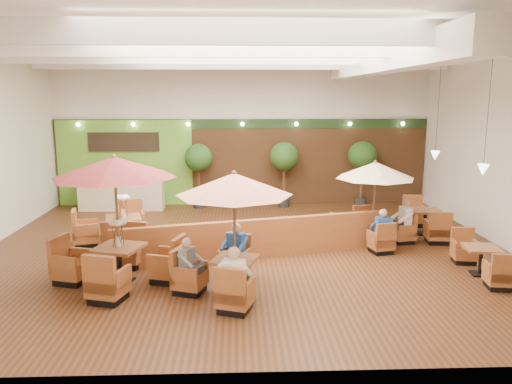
{
  "coord_description": "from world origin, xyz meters",
  "views": [
    {
      "loc": [
        -0.22,
        -12.83,
        4.08
      ],
      "look_at": [
        0.3,
        0.5,
        1.5
      ],
      "focal_mm": 35.0,
      "sensor_mm": 36.0,
      "label": 1
    }
  ],
  "objects_px": {
    "topiary_0": "(199,160)",
    "table_5": "(425,222)",
    "booth_divider": "(256,238)",
    "diner_3": "(382,226)",
    "table_0": "(116,198)",
    "diner_1": "(235,244)",
    "table_1": "(231,206)",
    "table_3": "(114,230)",
    "topiary_2": "(362,158)",
    "diner_4": "(404,217)",
    "diner_0": "(235,273)",
    "topiary_1": "(284,159)",
    "table_4": "(481,261)",
    "service_counter": "(122,194)",
    "table_2": "(375,186)",
    "diner_2": "(189,259)"
  },
  "relations": [
    {
      "from": "topiary_0",
      "to": "table_5",
      "type": "bearing_deg",
      "value": -28.89
    },
    {
      "from": "booth_divider",
      "to": "diner_3",
      "type": "bearing_deg",
      "value": -9.85
    },
    {
      "from": "table_0",
      "to": "diner_1",
      "type": "distance_m",
      "value": 2.82
    },
    {
      "from": "table_1",
      "to": "table_3",
      "type": "bearing_deg",
      "value": 153.22
    },
    {
      "from": "table_0",
      "to": "topiary_2",
      "type": "xyz_separation_m",
      "value": [
        7.25,
        7.5,
        -0.1
      ]
    },
    {
      "from": "table_0",
      "to": "diner_4",
      "type": "relative_size",
      "value": 3.62
    },
    {
      "from": "topiary_0",
      "to": "diner_0",
      "type": "xyz_separation_m",
      "value": [
        1.34,
        -9.13,
        -0.99
      ]
    },
    {
      "from": "topiary_1",
      "to": "table_4",
      "type": "bearing_deg",
      "value": -62.18
    },
    {
      "from": "topiary_0",
      "to": "diner_4",
      "type": "height_order",
      "value": "topiary_0"
    },
    {
      "from": "service_counter",
      "to": "table_2",
      "type": "height_order",
      "value": "table_2"
    },
    {
      "from": "table_2",
      "to": "table_5",
      "type": "relative_size",
      "value": 0.93
    },
    {
      "from": "topiary_0",
      "to": "diner_4",
      "type": "relative_size",
      "value": 2.9
    },
    {
      "from": "topiary_0",
      "to": "diner_3",
      "type": "xyz_separation_m",
      "value": [
        5.18,
        -5.64,
        -1.03
      ]
    },
    {
      "from": "table_3",
      "to": "diner_1",
      "type": "distance_m",
      "value": 4.15
    },
    {
      "from": "topiary_2",
      "to": "booth_divider",
      "type": "bearing_deg",
      "value": -125.26
    },
    {
      "from": "service_counter",
      "to": "topiary_0",
      "type": "bearing_deg",
      "value": 4.1
    },
    {
      "from": "service_counter",
      "to": "table_4",
      "type": "height_order",
      "value": "service_counter"
    },
    {
      "from": "table_0",
      "to": "diner_1",
      "type": "bearing_deg",
      "value": 22.71
    },
    {
      "from": "table_1",
      "to": "table_5",
      "type": "relative_size",
      "value": 1.05
    },
    {
      "from": "table_4",
      "to": "topiary_1",
      "type": "height_order",
      "value": "topiary_1"
    },
    {
      "from": "table_1",
      "to": "diner_4",
      "type": "xyz_separation_m",
      "value": [
        4.76,
        3.4,
        -1.11
      ]
    },
    {
      "from": "service_counter",
      "to": "topiary_0",
      "type": "distance_m",
      "value": 3.04
    },
    {
      "from": "table_2",
      "to": "topiary_1",
      "type": "height_order",
      "value": "topiary_1"
    },
    {
      "from": "booth_divider",
      "to": "diner_3",
      "type": "xyz_separation_m",
      "value": [
        3.3,
        0.24,
        0.23
      ]
    },
    {
      "from": "diner_0",
      "to": "topiary_1",
      "type": "bearing_deg",
      "value": 96.17
    },
    {
      "from": "table_4",
      "to": "diner_2",
      "type": "distance_m",
      "value": 6.69
    },
    {
      "from": "table_2",
      "to": "diner_0",
      "type": "relative_size",
      "value": 2.8
    },
    {
      "from": "table_2",
      "to": "diner_0",
      "type": "bearing_deg",
      "value": -143.75
    },
    {
      "from": "table_3",
      "to": "diner_1",
      "type": "xyz_separation_m",
      "value": [
        3.33,
        -2.46,
        0.29
      ]
    },
    {
      "from": "table_3",
      "to": "table_4",
      "type": "height_order",
      "value": "table_3"
    },
    {
      "from": "diner_1",
      "to": "diner_4",
      "type": "distance_m",
      "value": 5.3
    },
    {
      "from": "table_1",
      "to": "table_5",
      "type": "height_order",
      "value": "table_1"
    },
    {
      "from": "booth_divider",
      "to": "diner_4",
      "type": "relative_size",
      "value": 8.85
    },
    {
      "from": "diner_1",
      "to": "table_0",
      "type": "bearing_deg",
      "value": 35.62
    },
    {
      "from": "topiary_0",
      "to": "diner_4",
      "type": "distance_m",
      "value": 7.77
    },
    {
      "from": "diner_4",
      "to": "diner_3",
      "type": "bearing_deg",
      "value": 127.3
    },
    {
      "from": "table_4",
      "to": "table_5",
      "type": "relative_size",
      "value": 0.9
    },
    {
      "from": "table_1",
      "to": "diner_1",
      "type": "bearing_deg",
      "value": 105.66
    },
    {
      "from": "service_counter",
      "to": "table_2",
      "type": "bearing_deg",
      "value": -29.89
    },
    {
      "from": "topiary_1",
      "to": "diner_1",
      "type": "bearing_deg",
      "value": -103.96
    },
    {
      "from": "booth_divider",
      "to": "diner_0",
      "type": "relative_size",
      "value": 8.49
    },
    {
      "from": "diner_3",
      "to": "table_2",
      "type": "bearing_deg",
      "value": 83.26
    },
    {
      "from": "diner_0",
      "to": "diner_4",
      "type": "height_order",
      "value": "diner_0"
    },
    {
      "from": "diner_0",
      "to": "table_4",
      "type": "bearing_deg",
      "value": 34.73
    },
    {
      "from": "table_4",
      "to": "diner_3",
      "type": "height_order",
      "value": "diner_3"
    },
    {
      "from": "table_0",
      "to": "table_4",
      "type": "height_order",
      "value": "table_0"
    },
    {
      "from": "topiary_0",
      "to": "topiary_2",
      "type": "bearing_deg",
      "value": -0.0
    },
    {
      "from": "diner_1",
      "to": "topiary_0",
      "type": "bearing_deg",
      "value": -50.07
    },
    {
      "from": "booth_divider",
      "to": "diner_3",
      "type": "distance_m",
      "value": 3.32
    },
    {
      "from": "table_4",
      "to": "topiary_0",
      "type": "relative_size",
      "value": 0.98
    }
  ]
}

